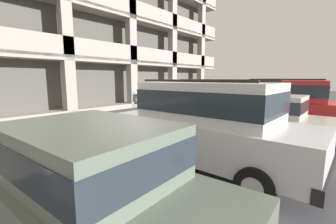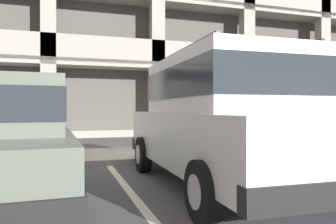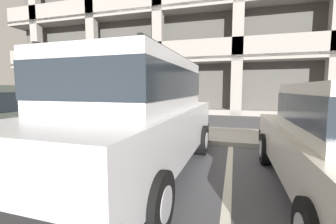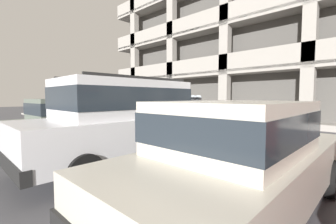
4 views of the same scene
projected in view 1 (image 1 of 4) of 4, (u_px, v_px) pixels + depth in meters
name	position (u px, v px, depth m)	size (l,w,h in m)	color
ground_plane	(144.00, 150.00, 6.68)	(80.00, 80.00, 0.10)	#4C4C51
sidewalk	(117.00, 139.00, 7.48)	(40.00, 2.20, 0.12)	#9E9B93
parking_stall_lines	(210.00, 146.00, 6.92)	(11.92, 4.80, 0.01)	silver
silver_suv	(207.00, 121.00, 5.11)	(2.08, 4.81, 2.03)	silver
red_sedan	(83.00, 179.00, 2.81)	(1.94, 4.53, 1.54)	#5B665B
dark_hatchback	(262.00, 117.00, 7.29)	(1.87, 4.49, 1.54)	beige
blue_coupe	(285.00, 102.00, 9.37)	(2.22, 4.89, 2.03)	red
parking_meter_near	(138.00, 105.00, 6.80)	(0.35, 0.12, 1.53)	#47474C
parking_garage	(26.00, 18.00, 14.94)	(32.00, 10.00, 13.25)	#54514D
fire_hydrant	(194.00, 115.00, 9.82)	(0.30, 0.30, 0.70)	red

